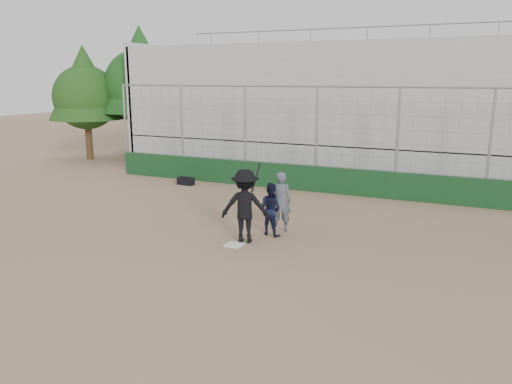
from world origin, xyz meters
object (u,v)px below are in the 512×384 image
at_px(catcher_crouched, 270,217).
at_px(umpire, 280,204).
at_px(equipment_bag, 186,181).
at_px(batter_at_plate, 245,206).

height_order(catcher_crouched, umpire, umpire).
height_order(umpire, equipment_bag, umpire).
distance_m(catcher_crouched, umpire, 0.57).
bearing_deg(batter_at_plate, equipment_bag, 133.90).
bearing_deg(equipment_bag, batter_at_plate, -46.10).
bearing_deg(batter_at_plate, catcher_crouched, 63.49).
bearing_deg(batter_at_plate, umpire, 68.65).
distance_m(batter_at_plate, catcher_crouched, 1.01).
bearing_deg(umpire, batter_at_plate, 46.16).
distance_m(umpire, equipment_bag, 7.32).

